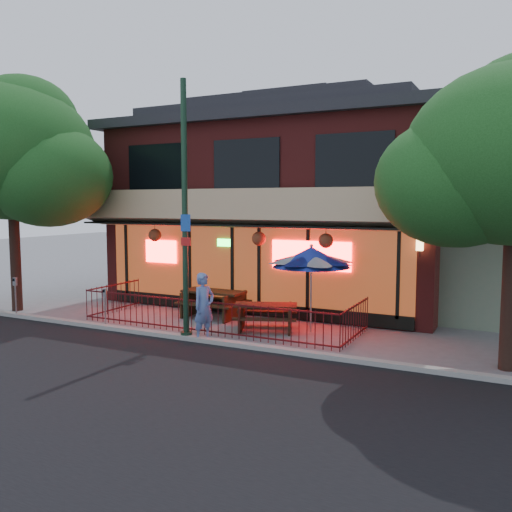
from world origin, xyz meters
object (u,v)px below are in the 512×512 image
(street_light, at_px, (185,225))
(picnic_table_left, at_px, (214,300))
(parking_meter_far, at_px, (15,290))
(patio_umbrella, at_px, (311,257))
(pedestrian, at_px, (204,307))
(picnic_table_right, at_px, (266,313))
(street_tree_left, at_px, (13,145))
(parking_meter_near, at_px, (105,301))

(street_light, bearing_deg, picnic_table_left, 105.97)
(picnic_table_left, relative_size, parking_meter_far, 1.58)
(patio_umbrella, bearing_deg, street_light, -140.31)
(street_light, relative_size, patio_umbrella, 2.73)
(patio_umbrella, xyz_separation_m, parking_meter_far, (-9.39, -2.38, -1.30))
(picnic_table_left, height_order, pedestrian, pedestrian)
(picnic_table_right, bearing_deg, street_light, -129.23)
(street_tree_left, xyz_separation_m, pedestrian, (8.00, -0.74, -4.74))
(street_light, relative_size, pedestrian, 3.77)
(street_light, distance_m, street_tree_left, 7.91)
(pedestrian, relative_size, parking_meter_far, 1.42)
(patio_umbrella, bearing_deg, picnic_table_right, -160.95)
(picnic_table_left, distance_m, picnic_table_right, 2.51)
(picnic_table_right, bearing_deg, parking_meter_near, -157.07)
(pedestrian, bearing_deg, parking_meter_near, 108.49)
(street_light, height_order, street_tree_left, street_tree_left)
(patio_umbrella, distance_m, pedestrian, 3.40)
(picnic_table_left, xyz_separation_m, picnic_table_right, (2.33, -0.93, -0.06))
(parking_meter_near, distance_m, parking_meter_far, 3.74)
(street_light, bearing_deg, patio_umbrella, 39.69)
(pedestrian, bearing_deg, street_tree_left, 102.40)
(street_tree_left, xyz_separation_m, picnic_table_right, (8.99, 1.08, -5.16))
(pedestrian, bearing_deg, street_light, 113.21)
(parking_meter_near, bearing_deg, street_light, -0.05)
(street_tree_left, height_order, parking_meter_near, street_tree_left)
(street_tree_left, bearing_deg, parking_meter_near, -9.76)
(parking_meter_near, bearing_deg, street_tree_left, 170.24)
(picnic_table_right, bearing_deg, picnic_table_left, 158.19)
(picnic_table_right, bearing_deg, parking_meter_far, -166.56)
(pedestrian, distance_m, parking_meter_near, 3.44)
(picnic_table_left, bearing_deg, parking_meter_near, -126.68)
(street_tree_left, xyz_separation_m, parking_meter_near, (4.57, -0.79, -4.86))
(picnic_table_left, xyz_separation_m, pedestrian, (1.35, -2.75, 0.35))
(picnic_table_left, distance_m, parking_meter_near, 3.50)
(picnic_table_right, distance_m, parking_meter_near, 4.80)
(street_light, distance_m, parking_meter_near, 3.72)
(street_tree_left, distance_m, parking_meter_far, 4.93)
(street_tree_left, relative_size, picnic_table_left, 3.90)
(picnic_table_right, distance_m, parking_meter_far, 8.39)
(patio_umbrella, distance_m, parking_meter_near, 6.26)
(parking_meter_near, height_order, parking_meter_far, parking_meter_far)
(pedestrian, bearing_deg, patio_umbrella, -27.09)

